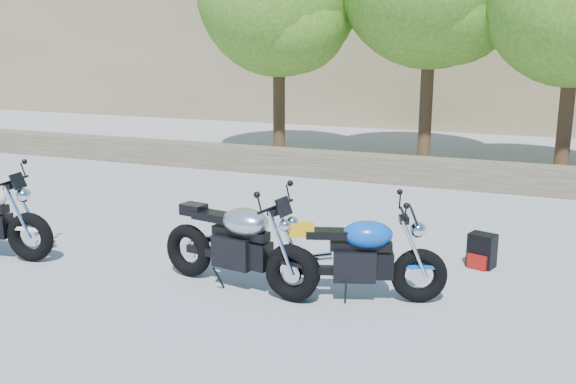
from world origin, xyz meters
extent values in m
plane|color=gray|center=(0.00, 0.00, 0.00)|extent=(90.00, 90.00, 0.00)
cube|color=brown|center=(0.00, 5.50, 0.25)|extent=(22.00, 0.55, 0.50)
cylinder|color=#382314|center=(-2.50, 7.20, 1.51)|extent=(0.28, 0.28, 3.02)
sphere|color=#386A17|center=(-2.00, 6.90, 3.13)|extent=(2.38, 2.38, 2.38)
cylinder|color=#382314|center=(0.80, 7.60, 1.68)|extent=(0.28, 0.28, 3.36)
sphere|color=#386A17|center=(1.30, 7.30, 3.48)|extent=(2.64, 2.64, 2.64)
cylinder|color=#382314|center=(3.60, 7.00, 1.46)|extent=(0.28, 0.28, 2.91)
torus|color=black|center=(0.91, -0.66, 0.31)|extent=(0.64, 0.26, 0.62)
torus|color=black|center=(-0.47, -0.42, 0.31)|extent=(0.64, 0.26, 0.62)
cylinder|color=silver|center=(0.91, -0.66, 0.31)|extent=(0.22, 0.08, 0.21)
cylinder|color=silver|center=(-0.47, -0.42, 0.31)|extent=(0.22, 0.08, 0.21)
cube|color=black|center=(0.20, -0.54, 0.43)|extent=(0.51, 0.37, 0.35)
cube|color=black|center=(0.27, -0.55, 0.64)|extent=(0.70, 0.27, 0.10)
ellipsoid|color=#BABABF|center=(0.33, -0.56, 0.78)|extent=(0.61, 0.47, 0.29)
cube|color=black|center=(-0.09, -0.49, 0.78)|extent=(0.51, 0.30, 0.09)
cube|color=black|center=(-0.37, -0.44, 0.81)|extent=(0.30, 0.24, 0.13)
cylinder|color=black|center=(0.72, -0.63, 1.00)|extent=(0.14, 0.64, 0.03)
sphere|color=silver|center=(0.87, -0.66, 0.83)|extent=(0.17, 0.17, 0.17)
torus|color=black|center=(-2.54, -0.69, 0.31)|extent=(0.64, 0.24, 0.62)
cylinder|color=silver|center=(-2.54, -0.69, 0.31)|extent=(0.22, 0.07, 0.21)
cylinder|color=black|center=(-2.74, -0.72, 1.00)|extent=(0.12, 0.64, 0.03)
sphere|color=silver|center=(-2.58, -0.70, 0.84)|extent=(0.18, 0.18, 0.18)
torus|color=black|center=(2.15, -0.20, 0.29)|extent=(0.60, 0.32, 0.58)
torus|color=black|center=(0.90, -0.61, 0.29)|extent=(0.60, 0.32, 0.58)
cylinder|color=silver|center=(2.15, -0.20, 0.29)|extent=(0.20, 0.10, 0.20)
cylinder|color=silver|center=(0.90, -0.61, 0.29)|extent=(0.20, 0.10, 0.20)
cube|color=black|center=(1.51, -0.41, 0.40)|extent=(0.50, 0.40, 0.33)
cube|color=black|center=(1.57, -0.39, 0.60)|extent=(0.65, 0.34, 0.09)
ellipsoid|color=#0B45A9|center=(1.63, -0.37, 0.73)|extent=(0.61, 0.50, 0.28)
cube|color=black|center=(1.25, -0.50, 0.73)|extent=(0.50, 0.33, 0.08)
cube|color=#D99A0B|center=(0.99, -0.58, 0.77)|extent=(0.30, 0.25, 0.12)
cylinder|color=black|center=(1.97, -0.25, 0.94)|extent=(0.22, 0.58, 0.03)
sphere|color=silver|center=(2.11, -0.21, 0.78)|extent=(0.16, 0.16, 0.16)
cube|color=black|center=(2.65, 1.16, 0.21)|extent=(0.36, 0.30, 0.41)
cube|color=maroon|center=(2.61, 1.04, 0.09)|extent=(0.24, 0.12, 0.17)
camera|label=1|loc=(3.21, -6.53, 2.66)|focal=40.00mm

